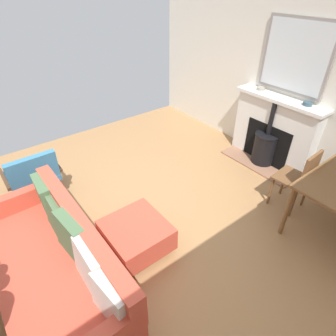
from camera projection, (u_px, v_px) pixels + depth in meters
The scene contains 10 objects.
ground_plane at pixel (115, 224), 3.51m from camera, with size 5.89×5.22×0.01m, color #A87A4C.
wall_left at pixel (278, 71), 4.17m from camera, with size 0.12×5.22×2.80m, color silver.
fireplace at pixel (272, 135), 4.41m from camera, with size 0.58×1.42×1.10m.
mirror_over_mantel at pixel (296, 57), 3.80m from camera, with size 0.04×1.01×0.99m.
mantel_bowl_near at pixel (261, 88), 4.31m from camera, with size 0.12×0.12×0.05m.
mantel_bowl_far at pixel (308, 103), 3.81m from camera, with size 0.13×0.13×0.05m.
sofa at pixel (57, 265), 2.60m from camera, with size 0.89×2.01×0.81m.
ottoman at pixel (136, 235), 3.06m from camera, with size 0.64×0.67×0.37m.
armchair_accent at pixel (33, 174), 3.63m from camera, with size 0.68×0.59×0.79m.
dining_chair_near_fireplace at pixel (300, 176), 3.45m from camera, with size 0.42×0.42×0.88m.
Camera 1 is at (0.97, 2.36, 2.60)m, focal length 29.57 mm.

